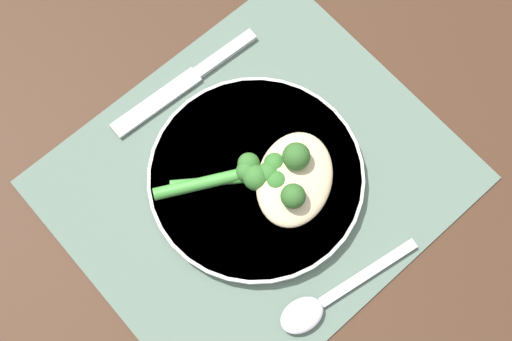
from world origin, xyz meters
The scene contains 10 objects.
ground_plane centered at (0.00, 0.00, 0.00)m, with size 3.00×3.00×0.00m, color #422819.
placemat centered at (0.00, 0.00, 0.00)m, with size 0.41×0.36×0.00m.
plate centered at (0.00, 0.00, 0.01)m, with size 0.24×0.24×0.01m.
chicken_fillet centered at (0.02, -0.03, 0.03)m, with size 0.14×0.13×0.03m.
pesto_dollop_primary centered at (0.01, -0.05, 0.05)m, with size 0.03×0.03×0.03m.
pesto_dollop_secondary centered at (0.04, -0.02, 0.05)m, with size 0.03×0.03×0.03m.
broccoli_stalk_right centered at (0.01, -0.01, 0.03)m, with size 0.11×0.09×0.03m.
broccoli_stalk_left centered at (-0.02, 0.01, 0.03)m, with size 0.12×0.08×0.03m.
knife centered at (0.02, 0.14, 0.01)m, with size 0.20×0.03×0.01m.
spoon centered at (-0.04, -0.15, 0.01)m, with size 0.17×0.05×0.01m.
Camera 1 is at (-0.17, -0.19, 0.75)m, focal length 50.00 mm.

